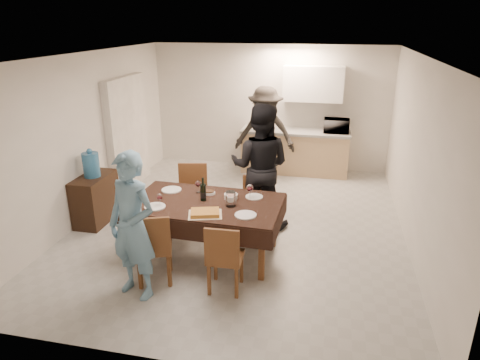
{
  "coord_description": "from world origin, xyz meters",
  "views": [
    {
      "loc": [
        1.28,
        -6.0,
        3.07
      ],
      "look_at": [
        0.06,
        -0.3,
        0.87
      ],
      "focal_mm": 32.0,
      "sensor_mm": 36.0,
      "label": 1
    }
  ],
  "objects_px": {
    "person_far": "(260,167)",
    "person_kitchen": "(265,133)",
    "wine_bottle": "(203,189)",
    "person_near": "(133,227)",
    "dining_table": "(206,205)",
    "water_pitcher": "(231,199)",
    "water_jug": "(91,165)",
    "microwave": "(337,126)",
    "console": "(96,199)",
    "savoury_tart": "(205,213)"
  },
  "relations": [
    {
      "from": "wine_bottle",
      "to": "person_near",
      "type": "distance_m",
      "value": 1.21
    },
    {
      "from": "water_pitcher",
      "to": "microwave",
      "type": "height_order",
      "value": "microwave"
    },
    {
      "from": "water_jug",
      "to": "person_near",
      "type": "relative_size",
      "value": 0.22
    },
    {
      "from": "savoury_tart",
      "to": "person_far",
      "type": "relative_size",
      "value": 0.21
    },
    {
      "from": "microwave",
      "to": "console",
      "type": "bearing_deg",
      "value": 39.44
    },
    {
      "from": "dining_table",
      "to": "person_kitchen",
      "type": "relative_size",
      "value": 1.09
    },
    {
      "from": "dining_table",
      "to": "savoury_tart",
      "type": "height_order",
      "value": "savoury_tart"
    },
    {
      "from": "console",
      "to": "person_kitchen",
      "type": "distance_m",
      "value": 3.52
    },
    {
      "from": "console",
      "to": "wine_bottle",
      "type": "distance_m",
      "value": 2.13
    },
    {
      "from": "water_pitcher",
      "to": "console",
      "type": "bearing_deg",
      "value": 164.27
    },
    {
      "from": "person_near",
      "to": "wine_bottle",
      "type": "bearing_deg",
      "value": 83.31
    },
    {
      "from": "water_jug",
      "to": "microwave",
      "type": "bearing_deg",
      "value": 39.44
    },
    {
      "from": "water_pitcher",
      "to": "person_kitchen",
      "type": "xyz_separation_m",
      "value": [
        -0.06,
        3.26,
        0.05
      ]
    },
    {
      "from": "savoury_tart",
      "to": "person_near",
      "type": "xyz_separation_m",
      "value": [
        -0.65,
        -0.67,
        0.07
      ]
    },
    {
      "from": "water_pitcher",
      "to": "person_near",
      "type": "relative_size",
      "value": 0.11
    },
    {
      "from": "wine_bottle",
      "to": "person_kitchen",
      "type": "xyz_separation_m",
      "value": [
        0.34,
        3.16,
        -0.01
      ]
    },
    {
      "from": "wine_bottle",
      "to": "person_far",
      "type": "relative_size",
      "value": 0.17
    },
    {
      "from": "console",
      "to": "water_jug",
      "type": "height_order",
      "value": "water_jug"
    },
    {
      "from": "person_far",
      "to": "water_pitcher",
      "type": "bearing_deg",
      "value": 83.0
    },
    {
      "from": "microwave",
      "to": "person_near",
      "type": "relative_size",
      "value": 0.29
    },
    {
      "from": "console",
      "to": "microwave",
      "type": "bearing_deg",
      "value": 39.44
    },
    {
      "from": "savoury_tart",
      "to": "microwave",
      "type": "distance_m",
      "value": 4.35
    },
    {
      "from": "savoury_tart",
      "to": "person_near",
      "type": "height_order",
      "value": "person_near"
    },
    {
      "from": "person_kitchen",
      "to": "water_jug",
      "type": "bearing_deg",
      "value": -131.7
    },
    {
      "from": "wine_bottle",
      "to": "person_kitchen",
      "type": "relative_size",
      "value": 0.17
    },
    {
      "from": "wine_bottle",
      "to": "person_near",
      "type": "relative_size",
      "value": 0.19
    },
    {
      "from": "person_kitchen",
      "to": "water_pitcher",
      "type": "bearing_deg",
      "value": -88.89
    },
    {
      "from": "microwave",
      "to": "water_pitcher",
      "type": "bearing_deg",
      "value": 70.34
    },
    {
      "from": "person_near",
      "to": "person_far",
      "type": "relative_size",
      "value": 0.9
    },
    {
      "from": "savoury_tart",
      "to": "wine_bottle",
      "type": "bearing_deg",
      "value": 109.23
    },
    {
      "from": "console",
      "to": "water_jug",
      "type": "bearing_deg",
      "value": 90.0
    },
    {
      "from": "dining_table",
      "to": "water_jug",
      "type": "height_order",
      "value": "water_jug"
    },
    {
      "from": "person_near",
      "to": "person_far",
      "type": "distance_m",
      "value": 2.37
    },
    {
      "from": "person_far",
      "to": "person_kitchen",
      "type": "distance_m",
      "value": 2.18
    },
    {
      "from": "dining_table",
      "to": "water_jug",
      "type": "distance_m",
      "value": 2.13
    },
    {
      "from": "dining_table",
      "to": "microwave",
      "type": "height_order",
      "value": "microwave"
    },
    {
      "from": "dining_table",
      "to": "console",
      "type": "xyz_separation_m",
      "value": [
        -2.02,
        0.62,
        -0.36
      ]
    },
    {
      "from": "dining_table",
      "to": "wine_bottle",
      "type": "xyz_separation_m",
      "value": [
        -0.05,
        0.05,
        0.2
      ]
    },
    {
      "from": "water_jug",
      "to": "person_kitchen",
      "type": "bearing_deg",
      "value": 48.3
    },
    {
      "from": "water_pitcher",
      "to": "microwave",
      "type": "distance_m",
      "value": 3.95
    },
    {
      "from": "microwave",
      "to": "person_near",
      "type": "xyz_separation_m",
      "value": [
        -2.23,
        -4.71,
        -0.17
      ]
    },
    {
      "from": "person_near",
      "to": "person_kitchen",
      "type": "relative_size",
      "value": 0.94
    },
    {
      "from": "person_near",
      "to": "person_far",
      "type": "height_order",
      "value": "person_far"
    },
    {
      "from": "dining_table",
      "to": "person_near",
      "type": "relative_size",
      "value": 1.16
    },
    {
      "from": "dining_table",
      "to": "person_kitchen",
      "type": "bearing_deg",
      "value": 86.84
    },
    {
      "from": "person_near",
      "to": "person_kitchen",
      "type": "distance_m",
      "value": 4.34
    },
    {
      "from": "water_pitcher",
      "to": "savoury_tart",
      "type": "height_order",
      "value": "water_pitcher"
    },
    {
      "from": "person_near",
      "to": "person_far",
      "type": "xyz_separation_m",
      "value": [
        1.1,
        2.1,
        0.09
      ]
    },
    {
      "from": "water_pitcher",
      "to": "person_kitchen",
      "type": "relative_size",
      "value": 0.11
    },
    {
      "from": "microwave",
      "to": "savoury_tart",
      "type": "bearing_deg",
      "value": 68.69
    }
  ]
}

